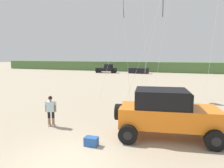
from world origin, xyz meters
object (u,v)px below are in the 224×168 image
Objects in this scene: cooler_box at (91,141)px; distant_sedan at (138,71)px; jeep at (167,112)px; distant_pickup at (107,69)px; person_watching at (51,109)px.

distant_sedan is at bearing 97.50° from cooler_box.
cooler_box is 0.13× the size of distant_sedan.
jeep is 37.85m from distant_pickup.
cooler_box is 0.12× the size of distant_pickup.
cooler_box is at bearing -144.83° from jeep.
distant_pickup is 1.13× the size of distant_sedan.
cooler_box is at bearing -25.07° from person_watching.
person_watching is at bearing -73.06° from distant_pickup.
distant_sedan is at bearing 104.95° from jeep.
distant_pickup reaches higher than distant_sedan.
jeep is at bearing -67.94° from distant_sedan.
person_watching is 3.51m from cooler_box.
person_watching reaches higher than cooler_box.
person_watching is at bearing -174.51° from jeep.
distant_pickup is (-13.65, 36.08, 0.75)m from cooler_box.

